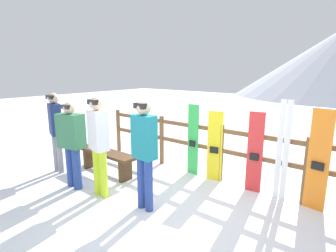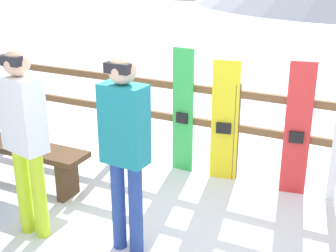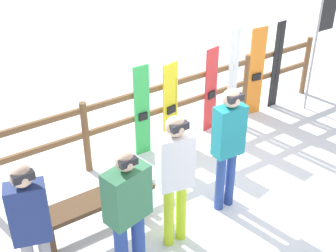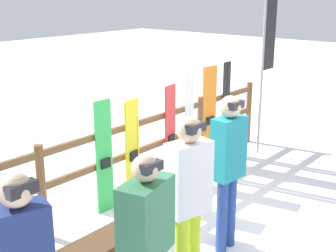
{
  "view_description": "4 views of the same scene",
  "coord_description": "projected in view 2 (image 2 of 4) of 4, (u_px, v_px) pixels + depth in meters",
  "views": [
    {
      "loc": [
        2.26,
        -2.77,
        2.12
      ],
      "look_at": [
        -0.67,
        0.83,
        1.13
      ],
      "focal_mm": 28.0,
      "sensor_mm": 36.0,
      "label": 1
    },
    {
      "loc": [
        1.45,
        -3.05,
        2.44
      ],
      "look_at": [
        -0.5,
        0.94,
        0.78
      ],
      "focal_mm": 50.0,
      "sensor_mm": 36.0,
      "label": 2
    },
    {
      "loc": [
        -3.64,
        -3.64,
        4.08
      ],
      "look_at": [
        -0.7,
        0.74,
        0.92
      ],
      "focal_mm": 50.0,
      "sensor_mm": 36.0,
      "label": 3
    },
    {
      "loc": [
        -4.28,
        -2.53,
        2.75
      ],
      "look_at": [
        -0.14,
        0.91,
        1.15
      ],
      "focal_mm": 50.0,
      "sensor_mm": 36.0,
      "label": 4
    }
  ],
  "objects": [
    {
      "name": "person_teal",
      "position": [
        125.0,
        141.0,
        3.73
      ],
      "size": [
        0.39,
        0.23,
        1.71
      ],
      "color": "navy",
      "rests_on": "ground"
    },
    {
      "name": "person_white",
      "position": [
        24.0,
        131.0,
        3.96
      ],
      "size": [
        0.43,
        0.3,
        1.71
      ],
      "color": "#B7D826",
      "rests_on": "ground"
    },
    {
      "name": "snowboard_red",
      "position": [
        297.0,
        130.0,
        4.79
      ],
      "size": [
        0.27,
        0.09,
        1.44
      ],
      "color": "red",
      "rests_on": "ground"
    },
    {
      "name": "fence",
      "position": [
        235.0,
        122.0,
        5.14
      ],
      "size": [
        6.1,
        0.1,
        1.11
      ],
      "color": "brown",
      "rests_on": "ground"
    },
    {
      "name": "snowboard_green",
      "position": [
        183.0,
        112.0,
        5.32
      ],
      "size": [
        0.25,
        0.06,
        1.46
      ],
      "color": "green",
      "rests_on": "ground"
    },
    {
      "name": "snowboard_yellow",
      "position": [
        225.0,
        122.0,
        5.13
      ],
      "size": [
        0.3,
        0.1,
        1.37
      ],
      "color": "yellow",
      "rests_on": "ground"
    },
    {
      "name": "bench",
      "position": [
        23.0,
        155.0,
        5.06
      ],
      "size": [
        1.55,
        0.36,
        0.49
      ],
      "color": "#4C331E",
      "rests_on": "ground"
    }
  ]
}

